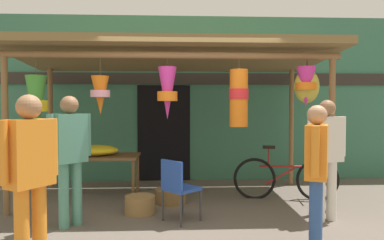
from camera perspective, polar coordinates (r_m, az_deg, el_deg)
name	(u,v)px	position (r m, az deg, el deg)	size (l,w,h in m)	color
ground_plane	(190,212)	(5.36, -0.37, -14.64)	(30.00, 30.00, 0.00)	#60564C
shop_facade	(185,99)	(7.56, -1.14, 3.44)	(10.97, 0.29, 3.45)	#387056
market_stall_canopy	(174,66)	(5.88, -2.86, 8.74)	(5.21, 2.32, 2.55)	brown
display_table	(102,159)	(6.26, -14.33, -6.20)	(1.24, 0.79, 0.72)	brown
flower_heap_on_table	(97,150)	(6.22, -15.14, -4.73)	(0.76, 0.53, 0.18)	yellow
folding_chair	(178,185)	(4.80, -2.35, -10.42)	(0.56, 0.56, 0.84)	#2347A8
wicker_basket_by_table	(171,196)	(5.83, -3.45, -12.12)	(0.50, 0.50, 0.23)	brown
wicker_basket_spare	(140,205)	(5.31, -8.40, -13.37)	(0.43, 0.43, 0.26)	olive
parked_bicycle	(286,178)	(6.21, 14.87, -9.09)	(1.74, 0.44, 0.92)	black
vendor_in_orange	(30,169)	(3.56, -24.69, -7.19)	(0.40, 0.51, 1.65)	orange
customer_foreground	(70,150)	(4.80, -19.11, -4.53)	(0.45, 0.44, 1.69)	#4C8E7A
shopper_by_bananas	(327,150)	(5.11, 20.89, -4.51)	(0.58, 0.31, 1.64)	silver
passerby_at_right	(316,165)	(4.06, 19.45, -6.87)	(0.37, 0.54, 1.56)	#2D5193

